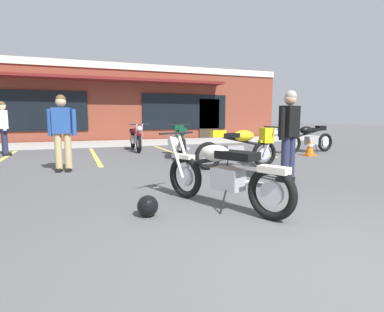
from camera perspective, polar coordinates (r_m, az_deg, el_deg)
ground_plane at (r=5.96m, az=-2.38°, el=-4.43°), size 80.00×80.00×0.00m
sidewalk_kerb at (r=13.80m, az=-13.14°, el=2.31°), size 22.00×1.80×0.14m
brick_storefront_building at (r=17.36m, az=-14.96°, el=9.00°), size 16.95×6.20×3.63m
painted_stall_lines at (r=10.26m, az=-10.38°, el=0.38°), size 7.68×4.80×0.01m
motorcycle_foreground_classic at (r=4.12m, az=5.51°, el=-3.14°), size 1.16×1.97×0.98m
motorcycle_black_cruiser at (r=9.08m, az=-2.03°, el=2.95°), size 0.86×2.07×0.98m
motorcycle_silver_naked at (r=7.37m, az=9.09°, el=1.88°), size 2.11×0.66×0.98m
motorcycle_green_cafe_racer at (r=11.13m, az=20.39°, el=3.29°), size 2.11×0.66×0.98m
motorcycle_orange_scrambler at (r=11.21m, az=-10.33°, el=3.31°), size 0.66×2.11×0.98m
person_in_black_shirt at (r=11.22m, az=-31.32°, el=4.88°), size 0.36×0.60×1.68m
person_in_shorts_foreground at (r=5.97m, az=17.39°, el=4.48°), size 0.59×0.38×1.68m
person_near_building at (r=7.34m, az=-22.74°, el=4.70°), size 0.61×0.33×1.68m
helmet_on_pavement at (r=3.84m, az=-8.15°, el=-9.06°), size 0.26×0.26×0.26m
traffic_cone at (r=10.32m, az=20.83°, el=1.49°), size 0.34×0.34×0.53m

